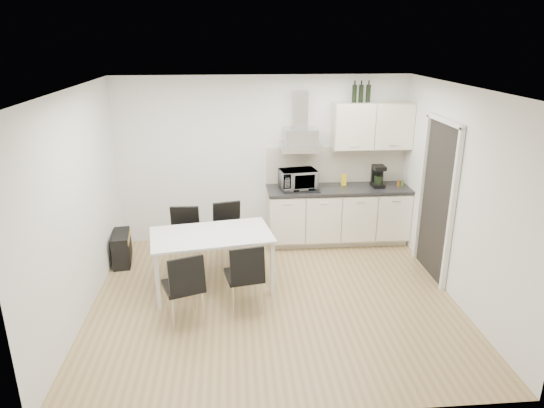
# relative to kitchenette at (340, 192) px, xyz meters

# --- Properties ---
(ground) EXTENTS (4.50, 4.50, 0.00)m
(ground) POSITION_rel_kitchenette_xyz_m (-1.18, -1.73, -0.83)
(ground) COLOR tan
(ground) RESTS_ON ground
(wall_back) EXTENTS (4.50, 0.10, 2.60)m
(wall_back) POSITION_rel_kitchenette_xyz_m (-1.18, 0.27, 0.47)
(wall_back) COLOR white
(wall_back) RESTS_ON ground
(wall_front) EXTENTS (4.50, 0.10, 2.60)m
(wall_front) POSITION_rel_kitchenette_xyz_m (-1.18, -3.73, 0.47)
(wall_front) COLOR white
(wall_front) RESTS_ON ground
(wall_left) EXTENTS (0.10, 4.00, 2.60)m
(wall_left) POSITION_rel_kitchenette_xyz_m (-3.43, -1.73, 0.47)
(wall_left) COLOR white
(wall_left) RESTS_ON ground
(wall_right) EXTENTS (0.10, 4.00, 2.60)m
(wall_right) POSITION_rel_kitchenette_xyz_m (1.07, -1.73, 0.47)
(wall_right) COLOR white
(wall_right) RESTS_ON ground
(ceiling) EXTENTS (4.50, 4.50, 0.00)m
(ceiling) POSITION_rel_kitchenette_xyz_m (-1.18, -1.73, 1.77)
(ceiling) COLOR white
(ceiling) RESTS_ON wall_back
(doorway) EXTENTS (0.08, 1.04, 2.10)m
(doorway) POSITION_rel_kitchenette_xyz_m (1.03, -1.18, 0.22)
(doorway) COLOR white
(doorway) RESTS_ON ground
(kitchenette) EXTENTS (2.22, 0.64, 2.52)m
(kitchenette) POSITION_rel_kitchenette_xyz_m (0.00, 0.00, 0.00)
(kitchenette) COLOR beige
(kitchenette) RESTS_ON ground
(dining_table) EXTENTS (1.64, 1.11, 0.75)m
(dining_table) POSITION_rel_kitchenette_xyz_m (-1.96, -1.34, -0.15)
(dining_table) COLOR white
(dining_table) RESTS_ON ground
(chair_far_left) EXTENTS (0.46, 0.52, 0.88)m
(chair_far_left) POSITION_rel_kitchenette_xyz_m (-2.36, -0.80, -0.39)
(chair_far_left) COLOR black
(chair_far_left) RESTS_ON ground
(chair_far_right) EXTENTS (0.54, 0.58, 0.88)m
(chair_far_right) POSITION_rel_kitchenette_xyz_m (-1.72, -0.65, -0.39)
(chair_far_right) COLOR black
(chair_far_right) RESTS_ON ground
(chair_near_left) EXTENTS (0.58, 0.62, 0.88)m
(chair_near_left) POSITION_rel_kitchenette_xyz_m (-2.26, -2.13, -0.39)
(chair_near_left) COLOR black
(chair_near_left) RESTS_ON ground
(chair_near_right) EXTENTS (0.52, 0.57, 0.88)m
(chair_near_right) POSITION_rel_kitchenette_xyz_m (-1.56, -1.93, -0.39)
(chair_near_right) COLOR black
(chair_near_right) RESTS_ON ground
(guitar_amp) EXTENTS (0.31, 0.58, 0.46)m
(guitar_amp) POSITION_rel_kitchenette_xyz_m (-3.30, -0.53, -0.60)
(guitar_amp) COLOR black
(guitar_amp) RESTS_ON ground
(floor_speaker) EXTENTS (0.23, 0.21, 0.31)m
(floor_speaker) POSITION_rel_kitchenette_xyz_m (-2.28, 0.17, -0.68)
(floor_speaker) COLOR black
(floor_speaker) RESTS_ON ground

